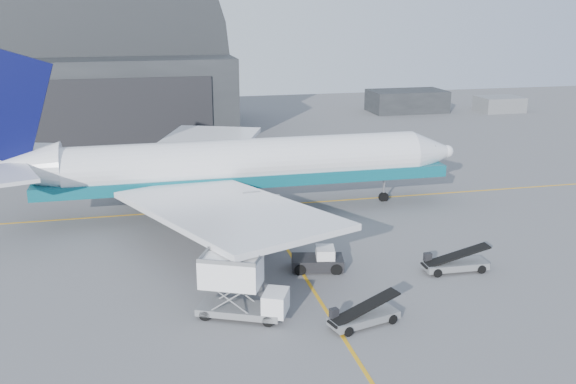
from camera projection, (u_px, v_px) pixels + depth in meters
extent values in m
plane|color=#565659|center=(312.00, 289.00, 45.49)|extent=(200.00, 200.00, 0.00)
cube|color=orange|center=(260.00, 206.00, 64.18)|extent=(80.00, 0.25, 0.02)
cube|color=orange|center=(320.00, 301.00, 43.62)|extent=(0.25, 40.00, 0.02)
cube|color=black|center=(67.00, 94.00, 99.77)|extent=(50.00, 28.00, 12.00)
cube|color=black|center=(58.00, 115.00, 86.87)|extent=(42.00, 0.40, 9.50)
cube|color=black|center=(406.00, 112.00, 121.07)|extent=(14.00, 8.00, 4.00)
cube|color=slate|center=(499.00, 112.00, 121.04)|extent=(8.00, 6.00, 2.80)
cylinder|color=white|center=(247.00, 162.00, 61.37)|extent=(33.75, 4.50, 4.50)
cone|color=white|center=(430.00, 152.00, 65.50)|extent=(4.13, 4.50, 4.50)
sphere|color=white|center=(447.00, 151.00, 65.90)|extent=(1.31, 1.31, 1.31)
cone|color=white|center=(23.00, 168.00, 56.82)|extent=(6.56, 4.50, 4.50)
cube|color=black|center=(420.00, 147.00, 65.09)|extent=(2.44, 2.06, 0.66)
cube|color=#0B5563|center=(248.00, 177.00, 61.78)|extent=(39.38, 4.55, 1.13)
cube|color=white|center=(225.00, 209.00, 50.30)|extent=(17.29, 22.99, 1.37)
cube|color=white|center=(197.00, 149.00, 71.33)|extent=(17.29, 22.99, 1.37)
cube|color=white|center=(8.00, 174.00, 52.61)|extent=(5.74, 7.85, 0.33)
cube|color=white|center=(24.00, 152.00, 60.50)|extent=(5.74, 7.85, 0.33)
cube|color=#070A39|center=(4.00, 106.00, 55.06)|extent=(8.69, 0.47, 10.80)
cylinder|color=gray|center=(252.00, 211.00, 54.84)|extent=(4.88, 2.53, 2.53)
cylinder|color=gray|center=(228.00, 169.00, 68.86)|extent=(4.88, 2.53, 2.53)
cylinder|color=#A5A5AA|center=(384.00, 189.00, 65.43)|extent=(0.26, 0.26, 2.63)
cylinder|color=black|center=(384.00, 197.00, 65.68)|extent=(1.03, 0.33, 1.03)
cylinder|color=black|center=(234.00, 216.00, 59.38)|extent=(1.22, 0.42, 1.22)
cylinder|color=black|center=(225.00, 198.00, 64.99)|extent=(1.22, 0.42, 1.22)
cube|color=slate|center=(240.00, 309.00, 41.30)|extent=(5.82, 4.20, 0.45)
cube|color=white|center=(276.00, 302.00, 40.66)|extent=(2.17, 2.48, 1.44)
cube|color=black|center=(286.00, 300.00, 40.47)|extent=(0.77, 1.59, 0.81)
cube|color=white|center=(231.00, 272.00, 40.68)|extent=(4.38, 3.62, 1.80)
cylinder|color=black|center=(268.00, 321.00, 40.06)|extent=(0.77, 0.54, 0.72)
cylinder|color=black|center=(275.00, 308.00, 41.84)|extent=(0.77, 0.54, 0.72)
cylinder|color=black|center=(205.00, 315.00, 40.83)|extent=(0.77, 0.54, 0.72)
cylinder|color=black|center=(214.00, 302.00, 42.62)|extent=(0.77, 0.54, 0.72)
cube|color=black|center=(317.00, 263.00, 48.69)|extent=(4.23, 2.88, 0.87)
cube|color=white|center=(325.00, 253.00, 48.48)|extent=(1.68, 1.98, 0.87)
cylinder|color=black|center=(336.00, 269.00, 47.83)|extent=(0.92, 0.51, 0.87)
cylinder|color=black|center=(334.00, 259.00, 49.69)|extent=(0.92, 0.51, 0.87)
cylinder|color=black|center=(300.00, 270.00, 47.77)|extent=(0.92, 0.51, 0.87)
cylinder|color=black|center=(299.00, 260.00, 49.63)|extent=(0.92, 0.51, 0.87)
cube|color=slate|center=(364.00, 318.00, 40.22)|extent=(4.83, 2.71, 0.47)
cube|color=black|center=(364.00, 307.00, 40.02)|extent=(4.98, 2.29, 1.33)
cube|color=black|center=(334.00, 313.00, 39.70)|extent=(0.61, 0.54, 0.62)
cylinder|color=black|center=(392.00, 319.00, 40.41)|extent=(0.67, 0.42, 0.62)
cylinder|color=black|center=(379.00, 310.00, 41.64)|extent=(0.67, 0.42, 0.62)
cylinder|color=black|center=(348.00, 331.00, 38.89)|extent=(0.67, 0.42, 0.62)
cylinder|color=black|center=(335.00, 321.00, 40.12)|extent=(0.67, 0.42, 0.62)
cube|color=slate|center=(455.00, 265.00, 48.35)|extent=(4.89, 1.80, 0.50)
cube|color=black|center=(456.00, 255.00, 48.13)|extent=(5.19, 1.26, 1.41)
cube|color=black|center=(428.00, 257.00, 48.39)|extent=(0.56, 0.46, 0.66)
cylinder|color=black|center=(481.00, 269.00, 48.00)|extent=(0.67, 0.30, 0.66)
cylinder|color=black|center=(472.00, 261.00, 49.45)|extent=(0.67, 0.30, 0.66)
cylinder|color=black|center=(437.00, 273.00, 47.33)|extent=(0.67, 0.30, 0.66)
cylinder|color=black|center=(429.00, 265.00, 48.78)|extent=(0.67, 0.30, 0.66)
cube|color=#DB5506|center=(246.00, 314.00, 41.76)|extent=(0.38, 0.38, 0.03)
cone|color=#DB5506|center=(246.00, 310.00, 41.68)|extent=(0.38, 0.38, 0.55)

